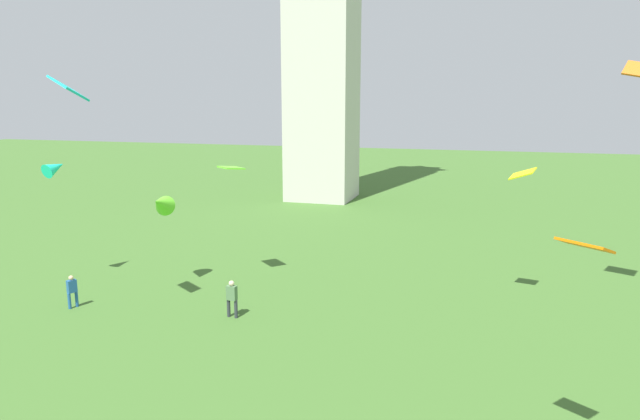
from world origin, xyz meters
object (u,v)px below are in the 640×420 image
object	(u,v)px
person_1	(72,290)
kite_flying_6	(585,245)
kite_flying_3	(161,204)
kite_flying_4	(55,168)
kite_flying_5	(523,174)
kite_flying_0	(68,88)
kite_flying_2	(231,168)
person_0	(232,297)

from	to	relation	value
person_1	kite_flying_6	xyz separation A→B (m)	(22.07, -6.68, 5.71)
kite_flying_3	kite_flying_4	distance (m)	6.55
kite_flying_4	kite_flying_5	bearing A→B (deg)	-162.91
kite_flying_0	kite_flying_3	size ratio (longest dim) A/B	0.87
kite_flying_3	kite_flying_6	size ratio (longest dim) A/B	1.39
kite_flying_5	kite_flying_3	bearing A→B (deg)	-145.81
kite_flying_2	kite_flying_3	distance (m)	4.31
person_0	kite_flying_2	xyz separation A→B (m)	(-2.35, 5.15, 5.56)
person_0	kite_flying_6	world-z (taller)	kite_flying_6
kite_flying_0	kite_flying_6	size ratio (longest dim) A/B	1.20
person_1	kite_flying_3	world-z (taller)	kite_flying_3
kite_flying_0	kite_flying_2	distance (m)	9.86
person_0	kite_flying_3	size ratio (longest dim) A/B	0.90
kite_flying_0	kite_flying_4	distance (m)	8.95
kite_flying_3	kite_flying_2	bearing A→B (deg)	25.14
kite_flying_2	kite_flying_4	world-z (taller)	kite_flying_4
kite_flying_4	kite_flying_6	xyz separation A→B (m)	(25.51, -10.03, 0.04)
person_0	kite_flying_0	world-z (taller)	kite_flying_0
person_0	kite_flying_5	world-z (taller)	kite_flying_5
kite_flying_0	kite_flying_4	bearing A→B (deg)	161.05
kite_flying_4	kite_flying_5	size ratio (longest dim) A/B	1.08
kite_flying_5	kite_flying_4	bearing A→B (deg)	-146.89
kite_flying_2	kite_flying_6	size ratio (longest dim) A/B	1.29
person_1	kite_flying_3	xyz separation A→B (m)	(2.83, 3.91, 3.86)
person_0	kite_flying_3	world-z (taller)	kite_flying_3
kite_flying_6	kite_flying_3	bearing A→B (deg)	-175.78
kite_flying_4	kite_flying_5	distance (m)	25.07
kite_flying_2	kite_flying_4	bearing A→B (deg)	60.25
kite_flying_2	kite_flying_6	distance (m)	20.75
kite_flying_0	kite_flying_5	size ratio (longest dim) A/B	1.32
kite_flying_0	kite_flying_4	world-z (taller)	kite_flying_0
kite_flying_3	kite_flying_5	world-z (taller)	kite_flying_5
person_0	person_1	xyz separation A→B (m)	(-8.27, -1.19, -0.09)
kite_flying_4	kite_flying_6	distance (m)	27.41
kite_flying_3	kite_flying_5	bearing A→B (deg)	-3.68
person_0	kite_flying_6	bearing A→B (deg)	155.65
person_0	kite_flying_5	bearing A→B (deg)	-150.78
kite_flying_0	kite_flying_4	size ratio (longest dim) A/B	1.22
kite_flying_3	kite_flying_4	size ratio (longest dim) A/B	1.41
kite_flying_5	person_1	bearing A→B (deg)	-137.14
person_0	kite_flying_0	distance (m)	11.74
kite_flying_5	kite_flying_6	distance (m)	13.69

